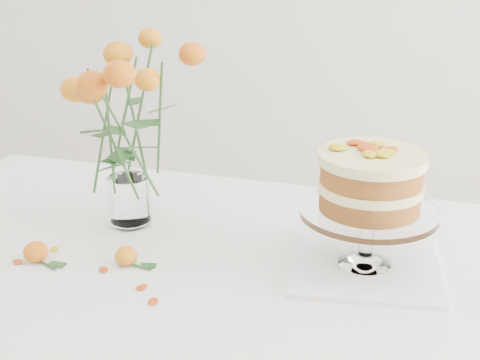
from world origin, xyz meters
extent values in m
cube|color=tan|center=(0.00, 0.00, 0.73)|extent=(1.40, 0.90, 0.04)
cylinder|color=tan|center=(-0.62, 0.37, 0.35)|extent=(0.06, 0.06, 0.71)
cube|color=white|center=(0.00, 0.00, 0.75)|extent=(1.42, 0.92, 0.01)
cube|color=white|center=(0.00, 0.46, 0.65)|extent=(1.42, 0.01, 0.20)
cube|color=white|center=(0.37, 0.06, 0.76)|extent=(0.32, 0.32, 0.01)
cylinder|color=white|center=(0.37, 0.06, 0.83)|extent=(0.03, 0.03, 0.09)
cylinder|color=white|center=(0.37, 0.06, 0.88)|extent=(0.27, 0.27, 0.01)
cylinder|color=#984822|center=(0.37, 0.06, 0.90)|extent=(0.23, 0.23, 0.04)
cylinder|color=#FFF7A4|center=(0.37, 0.06, 0.93)|extent=(0.24, 0.24, 0.02)
cylinder|color=#984822|center=(0.37, 0.06, 0.96)|extent=(0.23, 0.23, 0.04)
cylinder|color=#FFF7A4|center=(0.37, 0.06, 0.98)|extent=(0.25, 0.25, 0.02)
cylinder|color=white|center=(-0.16, 0.11, 0.76)|extent=(0.07, 0.07, 0.01)
cylinder|color=white|center=(-0.16, 0.11, 0.82)|extent=(0.09, 0.09, 0.10)
ellipsoid|color=orange|center=(-0.09, -0.06, 0.78)|extent=(0.05, 0.05, 0.04)
cylinder|color=#2E5923|center=(-0.06, -0.07, 0.76)|extent=(0.05, 0.02, 0.00)
ellipsoid|color=#CC5F09|center=(-0.27, -0.10, 0.78)|extent=(0.05, 0.05, 0.04)
cylinder|color=#2E5923|center=(-0.24, -0.12, 0.76)|extent=(0.06, 0.03, 0.00)
ellipsoid|color=gold|center=(-0.12, -0.10, 0.76)|extent=(0.03, 0.02, 0.00)
ellipsoid|color=gold|center=(-0.02, -0.14, 0.76)|extent=(0.03, 0.02, 0.00)
ellipsoid|color=gold|center=(0.02, -0.18, 0.76)|extent=(0.03, 0.02, 0.00)
ellipsoid|color=gold|center=(-0.26, -0.05, 0.76)|extent=(0.03, 0.02, 0.00)
ellipsoid|color=gold|center=(-0.30, -0.12, 0.76)|extent=(0.03, 0.02, 0.00)
ellipsoid|color=gold|center=(0.30, -0.08, 0.76)|extent=(0.03, 0.02, 0.00)
camera|label=1|loc=(0.47, -1.13, 1.39)|focal=50.00mm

